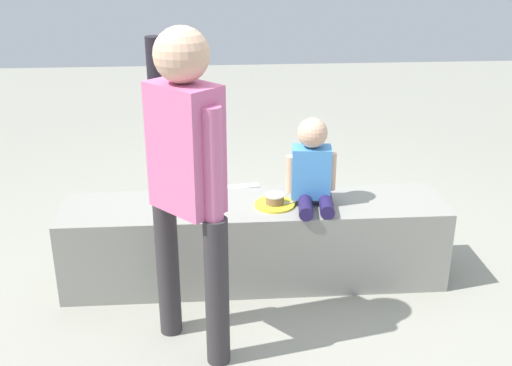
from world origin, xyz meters
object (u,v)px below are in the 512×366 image
adult_standing (187,168)px  water_bottle_near_gift (294,204)px  handbag_black_leather (135,225)px  cake_box_white (243,199)px  party_cup_red (217,211)px  child_seated (312,168)px  gift_bag (217,212)px  cake_plate (275,202)px

adult_standing → water_bottle_near_gift: (0.67, 1.39, -0.82)m
water_bottle_near_gift → handbag_black_leather: handbag_black_leather is taller
water_bottle_near_gift → cake_box_white: 0.41m
party_cup_red → water_bottle_near_gift: bearing=-5.2°
adult_standing → party_cup_red: adult_standing is taller
water_bottle_near_gift → party_cup_red: water_bottle_near_gift is taller
child_seated → party_cup_red: 1.19m
gift_bag → cake_box_white: bearing=65.3°
adult_standing → cake_box_white: adult_standing is taller
cake_plate → cake_box_white: cake_plate is taller
gift_bag → water_bottle_near_gift: gift_bag is taller
cake_plate → handbag_black_leather: (-0.84, 0.54, -0.38)m
adult_standing → cake_plate: 0.85m
handbag_black_leather → party_cup_red: bearing=31.6°
water_bottle_near_gift → adult_standing: bearing=-115.5°
child_seated → cake_plate: size_ratio=2.16×
child_seated → water_bottle_near_gift: child_seated is taller
water_bottle_near_gift → handbag_black_leather: size_ratio=0.68×
party_cup_red → handbag_black_leather: (-0.53, -0.32, 0.07)m
gift_bag → party_cup_red: bearing=89.3°
gift_bag → cake_box_white: (0.20, 0.43, -0.10)m
adult_standing → cake_plate: size_ratio=6.79×
adult_standing → cake_box_white: (0.33, 1.61, -0.86)m
party_cup_red → handbag_black_leather: bearing=-148.4°
child_seated → party_cup_red: bearing=120.9°
cake_plate → party_cup_red: (-0.31, 0.87, -0.44)m
cake_plate → cake_box_white: 1.13m
child_seated → water_bottle_near_gift: bearing=88.8°
water_bottle_near_gift → cake_box_white: water_bottle_near_gift is taller
party_cup_red → cake_box_white: (0.19, 0.17, 0.01)m
cake_plate → adult_standing: bearing=-127.7°
party_cup_red → child_seated: bearing=-59.1°
party_cup_red → handbag_black_leather: size_ratio=0.29×
cake_box_white → gift_bag: bearing=-114.7°
gift_bag → handbag_black_leather: bearing=-172.8°
gift_bag → child_seated: bearing=-49.4°
child_seated → gift_bag: (-0.52, 0.60, -0.53)m
child_seated → handbag_black_leather: size_ratio=1.51×
adult_standing → party_cup_red: size_ratio=16.33×
child_seated → cake_box_white: bearing=107.3°
adult_standing → handbag_black_leather: bearing=109.3°
gift_bag → party_cup_red: gift_bag is taller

